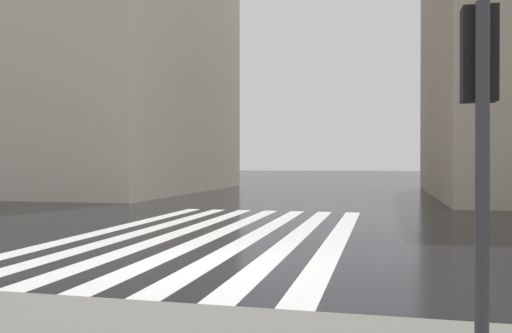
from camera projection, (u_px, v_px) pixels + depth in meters
ground_plane at (212, 265)px, 9.29m from camera, size 220.00×220.00×0.00m
zebra_crossing at (218, 233)px, 13.44m from camera, size 13.00×6.50×0.01m
haussmann_block_mid at (45, 35)px, 34.62m from camera, size 18.42×21.27×20.57m
traffic_signal_post at (480, 100)px, 4.73m from camera, size 0.44×0.30×3.03m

